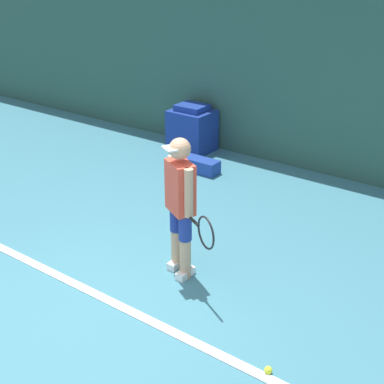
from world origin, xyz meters
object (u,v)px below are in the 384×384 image
at_px(equipment_bag, 197,165).
at_px(tennis_player, 181,202).
at_px(tennis_ball, 268,370).
at_px(covered_chair, 192,129).

bearing_deg(equipment_bag, tennis_player, -57.67).
height_order(tennis_ball, covered_chair, covered_chair).
relative_size(tennis_player, equipment_bag, 2.11).
distance_m(tennis_player, equipment_bag, 2.98).
height_order(tennis_player, tennis_ball, tennis_player).
bearing_deg(covered_chair, tennis_player, -55.48).
distance_m(tennis_ball, covered_chair, 5.39).
xyz_separation_m(tennis_player, equipment_bag, (-1.55, 2.44, -0.73)).
bearing_deg(tennis_player, tennis_ball, 0.29).
bearing_deg(equipment_bag, tennis_ball, -46.74).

